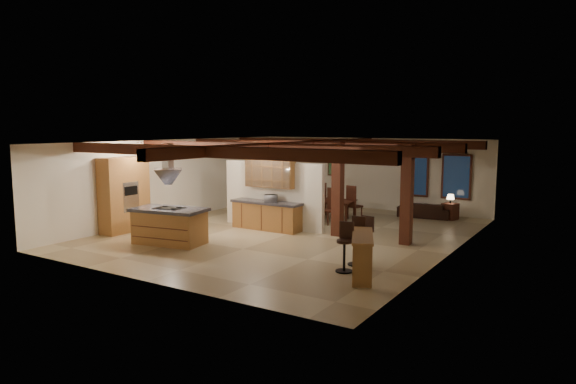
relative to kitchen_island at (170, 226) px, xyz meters
The scene contains 23 objects.
ground 3.82m from the kitchen_island, 54.36° to the left, with size 12.00×12.00×0.00m, color tan.
room_walls 3.98m from the kitchen_island, 54.36° to the left, with size 12.00×12.00×12.00m.
ceiling_beams 4.39m from the kitchen_island, 54.36° to the left, with size 10.00×12.00×0.28m.
timber_posts 6.03m from the kitchen_island, 37.22° to the left, with size 2.50×0.30×2.90m.
partition_wall 3.81m from the kitchen_island, 71.39° to the left, with size 3.80×0.18×2.20m, color white.
pantry_cabinet 2.60m from the kitchen_island, 169.12° to the left, with size 0.67×1.60×2.40m.
back_counter 3.40m from the kitchen_island, 69.29° to the left, with size 2.50×0.66×0.94m.
upper_display_cabinet 3.83m from the kitchen_island, 70.43° to the left, with size 1.80×0.36×0.95m.
range_hood 1.25m from the kitchen_island, 63.43° to the left, with size 1.10×1.10×1.40m.
back_windows 10.35m from the kitchen_island, 60.95° to the left, with size 2.70×0.07×1.70m.
framed_art 9.11m from the kitchen_island, 85.54° to the left, with size 0.65×0.05×0.85m.
recessed_cans 2.62m from the kitchen_island, 106.15° to the left, with size 3.16×2.46×0.03m.
kitchen_island is the anchor object (origin of this frame).
dining_table 6.29m from the kitchen_island, 71.97° to the left, with size 1.99×1.11×0.70m, color #431D10.
sofa 9.53m from the kitchen_island, 59.11° to the left, with size 1.89×0.74×0.55m, color black.
microwave 3.51m from the kitchen_island, 66.70° to the left, with size 0.41×0.28×0.23m, color silver.
bar_counter 6.05m from the kitchen_island, ahead, with size 1.17×1.86×0.96m.
side_table 10.10m from the kitchen_island, 54.85° to the left, with size 0.48×0.48×0.59m, color #401610.
table_lamp 10.10m from the kitchen_island, 54.85° to the left, with size 0.28×0.28×0.33m.
bar_stool_a 5.55m from the kitchen_island, ahead, with size 0.41×0.42×1.16m.
bar_stool_b 5.71m from the kitchen_island, 11.94° to the left, with size 0.40×0.41×1.14m.
bar_stool_c 5.60m from the kitchen_island, ahead, with size 0.41×0.42×1.18m.
dining_chairs 6.29m from the kitchen_island, 71.97° to the left, with size 2.31×2.31×1.24m.
Camera 1 is at (8.47, -13.54, 3.38)m, focal length 32.00 mm.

